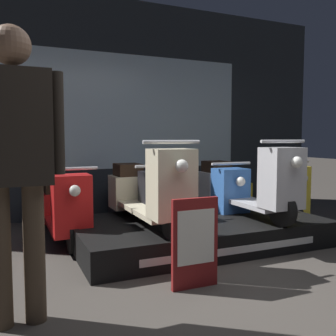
# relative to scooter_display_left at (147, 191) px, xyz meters

# --- Properties ---
(ground_plane) EXTENTS (30.00, 30.00, 0.00)m
(ground_plane) POSITION_rel_scooter_display_left_xyz_m (0.31, -1.38, -0.62)
(ground_plane) COLOR #423D38
(shop_wall_back) EXTENTS (6.97, 0.09, 3.20)m
(shop_wall_back) POSITION_rel_scooter_display_left_xyz_m (0.31, 1.92, 0.98)
(shop_wall_back) COLOR #23282D
(shop_wall_back) RESTS_ON ground_plane
(display_platform) EXTENTS (2.68, 1.47, 0.27)m
(display_platform) POSITION_rel_scooter_display_left_xyz_m (0.60, 0.02, -0.48)
(display_platform) COLOR black
(display_platform) RESTS_ON ground_plane
(scooter_display_left) EXTENTS (0.53, 1.72, 0.87)m
(scooter_display_left) POSITION_rel_scooter_display_left_xyz_m (0.00, 0.00, 0.00)
(scooter_display_left) COLOR black
(scooter_display_left) RESTS_ON display_platform
(scooter_display_right) EXTENTS (0.53, 1.72, 0.87)m
(scooter_display_right) POSITION_rel_scooter_display_left_xyz_m (1.20, 0.00, 0.00)
(scooter_display_right) COLOR black
(scooter_display_right) RESTS_ON display_platform
(scooter_backrow_0) EXTENTS (0.53, 1.72, 0.87)m
(scooter_backrow_0) POSITION_rel_scooter_display_left_xyz_m (-0.72, 0.83, -0.27)
(scooter_backrow_0) COLOR black
(scooter_backrow_0) RESTS_ON ground_plane
(scooter_backrow_1) EXTENTS (0.53, 1.72, 0.87)m
(scooter_backrow_1) POSITION_rel_scooter_display_left_xyz_m (0.21, 0.83, -0.27)
(scooter_backrow_1) COLOR black
(scooter_backrow_1) RESTS_ON ground_plane
(scooter_backrow_2) EXTENTS (0.53, 1.72, 0.87)m
(scooter_backrow_2) POSITION_rel_scooter_display_left_xyz_m (1.15, 0.83, -0.27)
(scooter_backrow_2) COLOR black
(scooter_backrow_2) RESTS_ON ground_plane
(scooter_backrow_3) EXTENTS (0.53, 1.72, 0.87)m
(scooter_backrow_3) POSITION_rel_scooter_display_left_xyz_m (2.08, 0.83, -0.27)
(scooter_backrow_3) COLOR black
(scooter_backrow_3) RESTS_ON ground_plane
(person_left_browsing) EXTENTS (0.60, 0.24, 1.82)m
(person_left_browsing) POSITION_rel_scooter_display_left_xyz_m (-1.27, -1.13, 0.47)
(person_left_browsing) COLOR #473828
(person_left_browsing) RESTS_ON ground_plane
(price_sign_board) EXTENTS (0.38, 0.04, 0.70)m
(price_sign_board) POSITION_rel_scooter_display_left_xyz_m (-0.00, -1.06, -0.26)
(price_sign_board) COLOR maroon
(price_sign_board) RESTS_ON ground_plane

